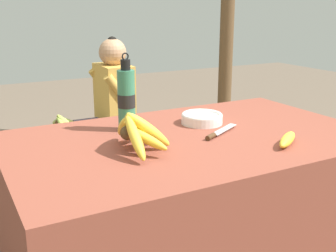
{
  "coord_description": "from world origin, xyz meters",
  "views": [
    {
      "loc": [
        -0.83,
        -1.35,
        1.26
      ],
      "look_at": [
        -0.08,
        0.05,
        0.8
      ],
      "focal_mm": 45.0,
      "sensor_mm": 36.0,
      "label": 1
    }
  ],
  "objects_px": {
    "serving_bowl": "(202,118)",
    "wooden_bench": "(111,134)",
    "banana_bunch_green": "(63,122)",
    "banana_bunch_ripe": "(137,131)",
    "water_bottle": "(126,99)",
    "seated_vendor": "(108,100)",
    "knife": "(217,133)",
    "loose_banana_front": "(287,139)"
  },
  "relations": [
    {
      "from": "water_bottle",
      "to": "wooden_bench",
      "type": "bearing_deg",
      "value": 72.54
    },
    {
      "from": "banana_bunch_ripe",
      "to": "loose_banana_front",
      "type": "bearing_deg",
      "value": -21.89
    },
    {
      "from": "seated_vendor",
      "to": "banana_bunch_green",
      "type": "bearing_deg",
      "value": -5.92
    },
    {
      "from": "water_bottle",
      "to": "wooden_bench",
      "type": "relative_size",
      "value": 0.23
    },
    {
      "from": "banana_bunch_ripe",
      "to": "serving_bowl",
      "type": "bearing_deg",
      "value": 25.69
    },
    {
      "from": "serving_bowl",
      "to": "banana_bunch_green",
      "type": "distance_m",
      "value": 1.43
    },
    {
      "from": "knife",
      "to": "banana_bunch_green",
      "type": "distance_m",
      "value": 1.59
    },
    {
      "from": "loose_banana_front",
      "to": "wooden_bench",
      "type": "bearing_deg",
      "value": 91.2
    },
    {
      "from": "water_bottle",
      "to": "wooden_bench",
      "type": "height_order",
      "value": "water_bottle"
    },
    {
      "from": "water_bottle",
      "to": "knife",
      "type": "distance_m",
      "value": 0.39
    },
    {
      "from": "knife",
      "to": "seated_vendor",
      "type": "bearing_deg",
      "value": 57.37
    },
    {
      "from": "water_bottle",
      "to": "seated_vendor",
      "type": "distance_m",
      "value": 1.36
    },
    {
      "from": "wooden_bench",
      "to": "seated_vendor",
      "type": "distance_m",
      "value": 0.27
    },
    {
      "from": "loose_banana_front",
      "to": "banana_bunch_ripe",
      "type": "bearing_deg",
      "value": 158.11
    },
    {
      "from": "seated_vendor",
      "to": "loose_banana_front",
      "type": "bearing_deg",
      "value": 92.22
    },
    {
      "from": "banana_bunch_ripe",
      "to": "water_bottle",
      "type": "bearing_deg",
      "value": 74.94
    },
    {
      "from": "water_bottle",
      "to": "seated_vendor",
      "type": "height_order",
      "value": "water_bottle"
    },
    {
      "from": "loose_banana_front",
      "to": "seated_vendor",
      "type": "relative_size",
      "value": 0.16
    },
    {
      "from": "wooden_bench",
      "to": "loose_banana_front",
      "type": "bearing_deg",
      "value": -88.8
    },
    {
      "from": "knife",
      "to": "seated_vendor",
      "type": "relative_size",
      "value": 0.21
    },
    {
      "from": "serving_bowl",
      "to": "banana_bunch_ripe",
      "type": "bearing_deg",
      "value": -154.31
    },
    {
      "from": "water_bottle",
      "to": "knife",
      "type": "height_order",
      "value": "water_bottle"
    },
    {
      "from": "wooden_bench",
      "to": "serving_bowl",
      "type": "bearing_deg",
      "value": -93.48
    },
    {
      "from": "serving_bowl",
      "to": "banana_bunch_green",
      "type": "height_order",
      "value": "serving_bowl"
    },
    {
      "from": "serving_bowl",
      "to": "water_bottle",
      "type": "distance_m",
      "value": 0.35
    },
    {
      "from": "serving_bowl",
      "to": "knife",
      "type": "distance_m",
      "value": 0.18
    },
    {
      "from": "water_bottle",
      "to": "loose_banana_front",
      "type": "xyz_separation_m",
      "value": [
        0.45,
        -0.46,
        -0.11
      ]
    },
    {
      "from": "banana_bunch_ripe",
      "to": "wooden_bench",
      "type": "height_order",
      "value": "banana_bunch_ripe"
    },
    {
      "from": "wooden_bench",
      "to": "banana_bunch_green",
      "type": "xyz_separation_m",
      "value": [
        -0.35,
        0.0,
        0.13
      ]
    },
    {
      "from": "loose_banana_front",
      "to": "knife",
      "type": "height_order",
      "value": "loose_banana_front"
    },
    {
      "from": "serving_bowl",
      "to": "seated_vendor",
      "type": "height_order",
      "value": "seated_vendor"
    },
    {
      "from": "loose_banana_front",
      "to": "seated_vendor",
      "type": "distance_m",
      "value": 1.74
    },
    {
      "from": "banana_bunch_ripe",
      "to": "serving_bowl",
      "type": "height_order",
      "value": "banana_bunch_ripe"
    },
    {
      "from": "wooden_bench",
      "to": "banana_bunch_green",
      "type": "height_order",
      "value": "banana_bunch_green"
    },
    {
      "from": "banana_bunch_green",
      "to": "knife",
      "type": "bearing_deg",
      "value": -81.65
    },
    {
      "from": "serving_bowl",
      "to": "wooden_bench",
      "type": "xyz_separation_m",
      "value": [
        0.08,
        1.36,
        -0.45
      ]
    },
    {
      "from": "serving_bowl",
      "to": "knife",
      "type": "height_order",
      "value": "serving_bowl"
    },
    {
      "from": "water_bottle",
      "to": "banana_bunch_green",
      "type": "height_order",
      "value": "water_bottle"
    },
    {
      "from": "loose_banana_front",
      "to": "banana_bunch_green",
      "type": "bearing_deg",
      "value": 102.41
    },
    {
      "from": "water_bottle",
      "to": "serving_bowl",
      "type": "bearing_deg",
      "value": -10.26
    },
    {
      "from": "water_bottle",
      "to": "knife",
      "type": "relative_size",
      "value": 1.46
    },
    {
      "from": "loose_banana_front",
      "to": "knife",
      "type": "xyz_separation_m",
      "value": [
        -0.16,
        0.22,
        -0.01
      ]
    }
  ]
}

